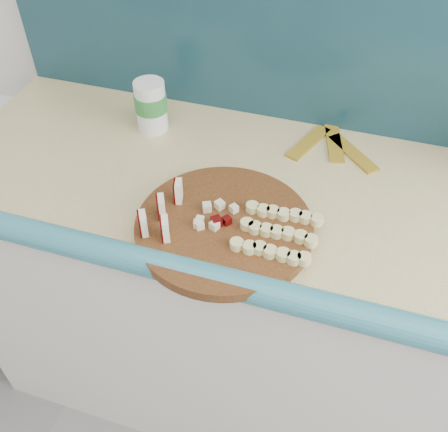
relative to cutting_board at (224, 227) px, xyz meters
The scene contains 8 objects.
kitchen_counter 0.62m from the cutting_board, 24.99° to the left, with size 2.20×0.63×0.91m.
backsplash 0.63m from the cutting_board, 51.53° to the left, with size 2.20×0.02×0.50m, color teal.
cutting_board is the anchor object (origin of this frame).
apple_wedges 0.13m from the cutting_board, 165.27° to the right, with size 0.06×0.14×0.05m.
apple_chunks 0.03m from the cutting_board, behind, with size 0.06×0.06×0.02m.
banana_slices 0.11m from the cutting_board, ahead, with size 0.16×0.14×0.02m.
canister 0.42m from the cutting_board, 133.95° to the left, with size 0.08×0.08×0.13m.
banana_peel 0.40m from the cutting_board, 64.92° to the left, with size 0.23×0.19×0.01m.
Camera 1 is at (-0.04, 0.64, 1.66)m, focal length 40.00 mm.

